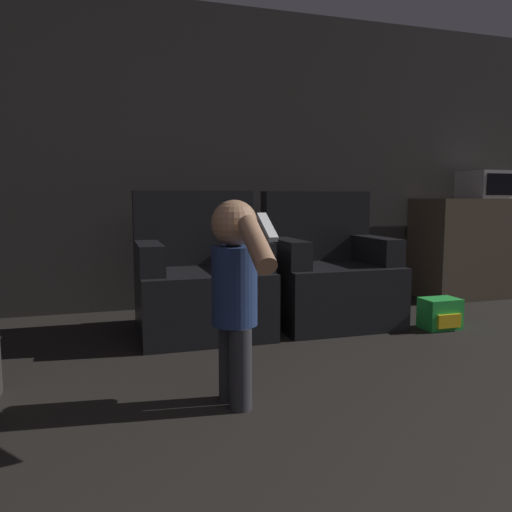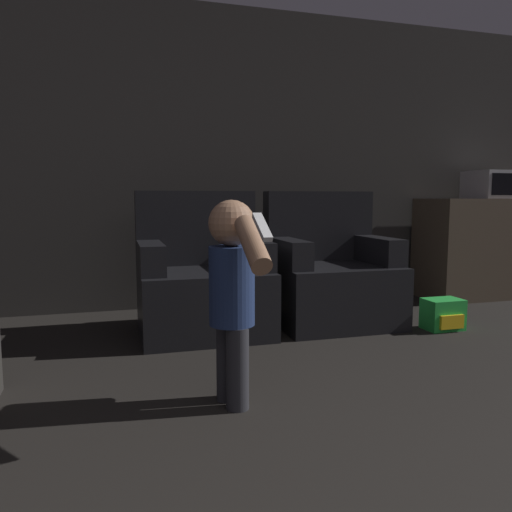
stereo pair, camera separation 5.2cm
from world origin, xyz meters
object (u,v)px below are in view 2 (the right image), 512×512
(microwave, at_px, (493,185))
(armchair_left, at_px, (202,283))
(toy_backpack, at_px, (443,314))
(armchair_right, at_px, (330,277))
(person_toddler, at_px, (232,286))

(microwave, bearing_deg, armchair_left, -169.63)
(toy_backpack, bearing_deg, microwave, 38.04)
(armchair_left, distance_m, toy_backpack, 1.77)
(toy_backpack, height_order, microwave, microwave)
(armchair_right, xyz_separation_m, person_toddler, (-1.09, -1.31, 0.21))
(person_toddler, xyz_separation_m, toy_backpack, (1.79, 0.87, -0.45))
(armchair_right, bearing_deg, microwave, 16.11)
(armchair_left, xyz_separation_m, toy_backpack, (1.70, -0.44, -0.24))
(armchair_left, height_order, microwave, microwave)
(toy_backpack, distance_m, microwave, 1.86)
(armchair_right, distance_m, toy_backpack, 0.86)
(toy_backpack, bearing_deg, armchair_right, 147.98)
(person_toddler, bearing_deg, armchair_right, -50.30)
(armchair_right, bearing_deg, armchair_left, -179.35)
(armchair_right, relative_size, person_toddler, 1.06)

